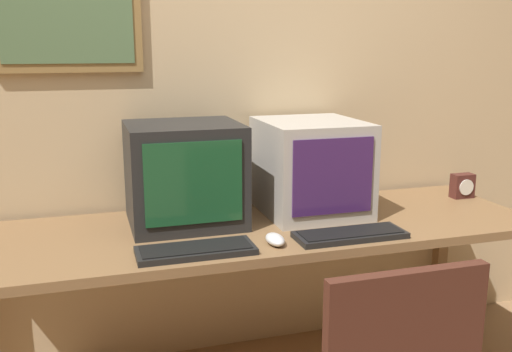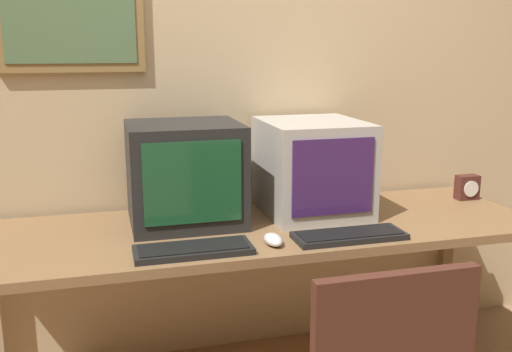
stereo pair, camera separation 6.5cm
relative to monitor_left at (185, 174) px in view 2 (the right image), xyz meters
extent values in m
cube|color=#D1B284|center=(0.27, 0.30, 0.35)|extent=(8.00, 0.05, 2.60)
cube|color=olive|center=(-0.42, 0.26, 0.66)|extent=(0.59, 0.02, 0.53)
cube|color=#56754C|center=(-0.42, 0.25, 0.66)|extent=(0.52, 0.01, 0.46)
cube|color=olive|center=(0.27, -0.12, -0.22)|extent=(2.33, 0.73, 0.04)
cube|color=olive|center=(1.38, 0.20, -0.59)|extent=(0.06, 0.06, 0.70)
cube|color=black|center=(0.00, 0.00, 0.00)|extent=(0.45, 0.41, 0.41)
cube|color=#194C28|center=(0.00, -0.21, 0.01)|extent=(0.37, 0.01, 0.31)
cube|color=#B7B2A8|center=(0.55, 0.00, 0.00)|extent=(0.42, 0.47, 0.40)
cube|color=#3D1E56|center=(0.55, -0.23, 0.00)|extent=(0.34, 0.01, 0.31)
cube|color=black|center=(-0.03, -0.37, -0.20)|extent=(0.42, 0.16, 0.02)
cube|color=black|center=(-0.03, -0.37, -0.18)|extent=(0.38, 0.13, 0.00)
cube|color=black|center=(0.56, -0.37, -0.20)|extent=(0.43, 0.16, 0.02)
cube|color=black|center=(0.56, -0.37, -0.18)|extent=(0.39, 0.13, 0.00)
ellipsoid|color=silver|center=(0.26, -0.36, -0.19)|extent=(0.06, 0.12, 0.04)
cube|color=#4C231E|center=(1.34, 0.01, -0.15)|extent=(0.11, 0.06, 0.12)
cylinder|color=white|center=(1.34, -0.02, -0.15)|extent=(0.08, 0.00, 0.08)
camera|label=1|loc=(-0.38, -2.24, 0.51)|focal=40.00mm
camera|label=2|loc=(-0.32, -2.26, 0.51)|focal=40.00mm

